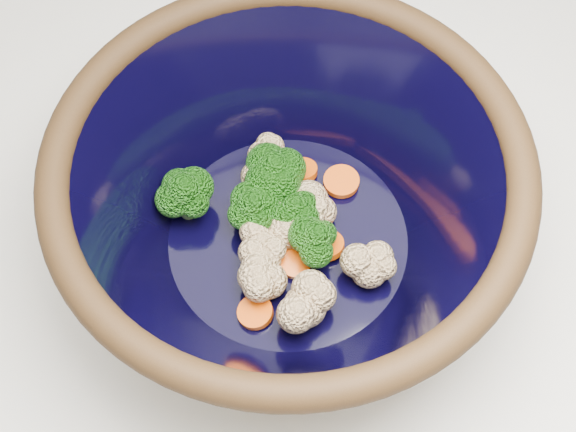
{
  "coord_description": "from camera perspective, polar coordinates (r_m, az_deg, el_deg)",
  "views": [
    {
      "loc": [
        -0.24,
        -0.26,
        1.51
      ],
      "look_at": [
        -0.06,
        -0.01,
        0.97
      ],
      "focal_mm": 50.0,
      "sensor_mm": 36.0,
      "label": 1
    }
  ],
  "objects": [
    {
      "name": "vegetable_pile",
      "position": [
        0.63,
        -0.9,
        -0.07
      ],
      "size": [
        0.15,
        0.17,
        0.05
      ],
      "color": "#608442",
      "rests_on": "mixing_bowl"
    },
    {
      "name": "counter",
      "position": [
        1.11,
        2.02,
        -11.37
      ],
      "size": [
        1.2,
        1.2,
        0.9
      ],
      "primitive_type": "cube",
      "color": "white",
      "rests_on": "ground"
    },
    {
      "name": "mixing_bowl",
      "position": [
        0.6,
        0.0,
        0.69
      ],
      "size": [
        0.43,
        0.43,
        0.15
      ],
      "rotation": [
        0.0,
        0.0,
        -0.33
      ],
      "color": "black",
      "rests_on": "counter"
    }
  ]
}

